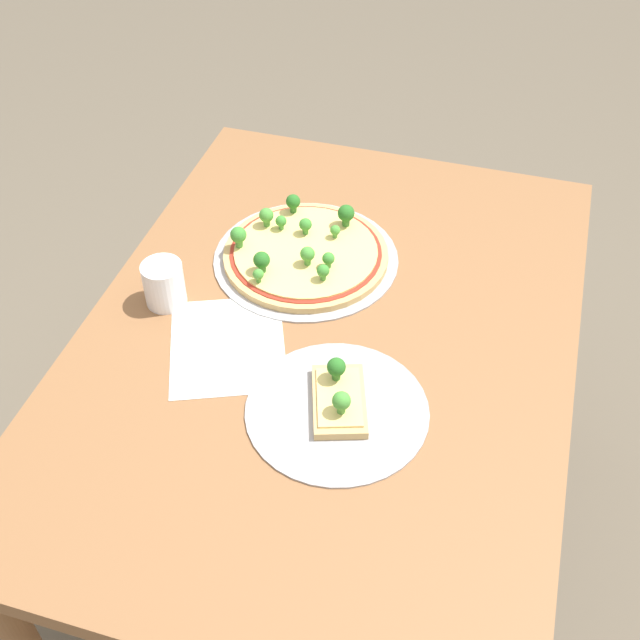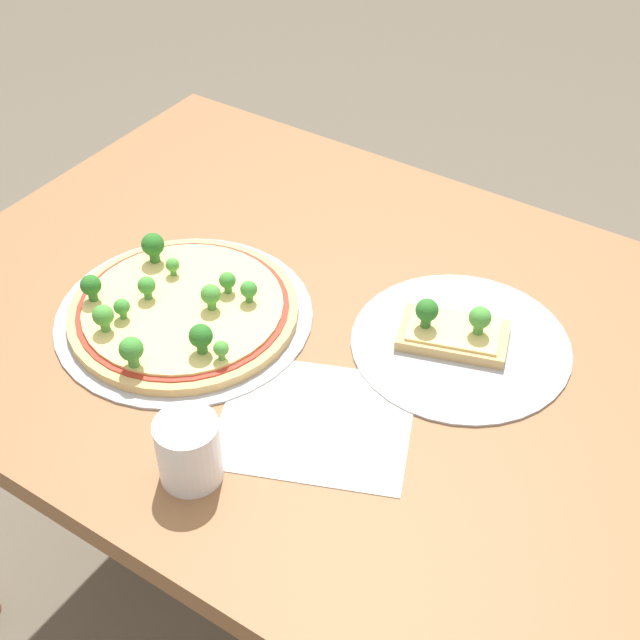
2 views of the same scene
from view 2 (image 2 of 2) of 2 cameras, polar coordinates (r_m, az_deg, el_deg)
name	(u,v)px [view 2 (image 2 of 2)]	position (r m, az deg, el deg)	size (l,w,h in m)	color
ground_plane	(330,606)	(1.84, 0.64, -17.86)	(8.00, 8.00, 0.00)	brown
dining_table	(333,374)	(1.33, 0.85, -3.49)	(1.23, 0.88, 0.74)	brown
pizza_tray_whole	(182,310)	(1.28, -8.85, 0.65)	(0.37, 0.37, 0.07)	#A3A3A8
pizza_tray_slice	(457,338)	(1.24, 8.77, -1.13)	(0.30, 0.30, 0.07)	#A3A3A8
drinking_cup	(189,450)	(1.06, -8.36, -8.25)	(0.08, 0.08, 0.09)	white
paper_menu	(316,421)	(1.13, -0.28, -6.46)	(0.24, 0.20, 0.00)	white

